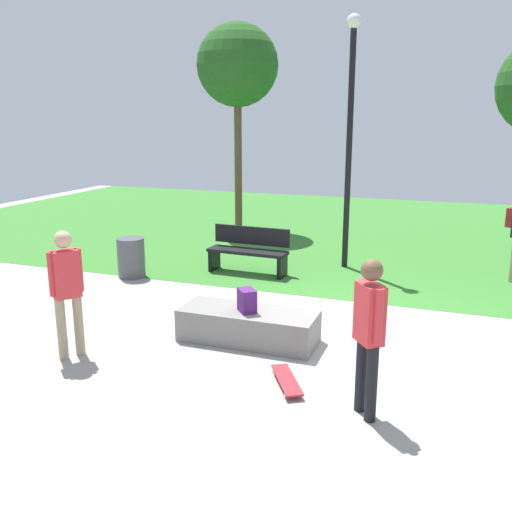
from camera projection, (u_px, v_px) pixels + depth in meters
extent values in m
plane|color=#9E9993|center=(340.00, 334.00, 7.96)|extent=(28.00, 28.00, 0.00)
cube|color=#387A2D|center=(398.00, 232.00, 15.03)|extent=(26.60, 12.49, 0.01)
cube|color=gray|center=(248.00, 326.00, 7.67)|extent=(1.90, 0.72, 0.45)
cube|color=#4C1E66|center=(247.00, 300.00, 7.53)|extent=(0.33, 0.34, 0.32)
cylinder|color=black|center=(371.00, 384.00, 5.60)|extent=(0.12, 0.12, 0.82)
cylinder|color=black|center=(361.00, 374.00, 5.80)|extent=(0.12, 0.12, 0.82)
cube|color=red|center=(370.00, 313.00, 5.52)|extent=(0.35, 0.38, 0.61)
cylinder|color=red|center=(378.00, 317.00, 5.36)|extent=(0.09, 0.09, 0.56)
cylinder|color=red|center=(362.00, 306.00, 5.68)|extent=(0.09, 0.09, 0.56)
sphere|color=brown|center=(372.00, 270.00, 5.42)|extent=(0.22, 0.22, 0.22)
cylinder|color=tan|center=(79.00, 325.00, 7.19)|extent=(0.12, 0.12, 0.81)
cylinder|color=tan|center=(62.00, 329.00, 7.06)|extent=(0.12, 0.12, 0.81)
cube|color=red|center=(66.00, 274.00, 6.95)|extent=(0.34, 0.38, 0.61)
cylinder|color=red|center=(79.00, 270.00, 7.05)|extent=(0.09, 0.09, 0.56)
cylinder|color=red|center=(52.00, 274.00, 6.85)|extent=(0.09, 0.09, 0.56)
sphere|color=tan|center=(63.00, 239.00, 6.85)|extent=(0.22, 0.22, 0.22)
cube|color=#A5262D|center=(287.00, 380.00, 6.43)|extent=(0.58, 0.79, 0.02)
cylinder|color=silver|center=(300.00, 394.00, 6.19)|extent=(0.05, 0.06, 0.06)
cylinder|color=silver|center=(286.00, 395.00, 6.16)|extent=(0.05, 0.06, 0.06)
cylinder|color=silver|center=(288.00, 372.00, 6.72)|extent=(0.05, 0.06, 0.06)
cylinder|color=silver|center=(275.00, 373.00, 6.69)|extent=(0.05, 0.06, 0.06)
cube|color=black|center=(247.00, 251.00, 10.95)|extent=(1.62, 0.52, 0.06)
cube|color=black|center=(252.00, 235.00, 11.08)|extent=(1.60, 0.14, 0.36)
cube|color=black|center=(282.00, 266.00, 10.73)|extent=(0.10, 0.40, 0.45)
cube|color=black|center=(214.00, 259.00, 11.28)|extent=(0.10, 0.40, 0.45)
cylinder|color=brown|center=(238.00, 162.00, 15.02)|extent=(0.20, 0.20, 3.70)
sphere|color=#23561E|center=(237.00, 65.00, 14.42)|extent=(2.14, 2.14, 2.14)
cylinder|color=black|center=(349.00, 153.00, 11.00)|extent=(0.12, 0.12, 4.66)
sphere|color=silver|center=(354.00, 21.00, 10.41)|extent=(0.28, 0.28, 0.28)
cylinder|color=#4C4C51|center=(131.00, 258.00, 10.74)|extent=(0.52, 0.52, 0.77)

